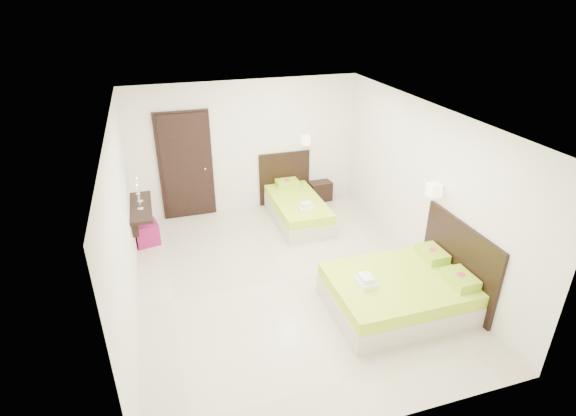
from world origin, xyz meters
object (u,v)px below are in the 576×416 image
object	(u,v)px
bed_single	(296,206)
ottoman	(147,233)
bed_double	(403,290)
nightstand	(319,190)

from	to	relation	value
bed_single	ottoman	distance (m)	2.84
bed_double	nightstand	bearing A→B (deg)	87.75
bed_double	ottoman	world-z (taller)	bed_double
bed_single	bed_double	distance (m)	3.09
bed_single	ottoman	bearing A→B (deg)	-177.93
bed_single	bed_double	bearing A→B (deg)	-78.87
bed_single	nightstand	size ratio (longest dim) A/B	3.78
bed_single	ottoman	xyz separation A→B (m)	(-2.84, -0.10, -0.07)
bed_double	ottoman	distance (m)	4.52
bed_double	bed_single	bearing A→B (deg)	101.13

